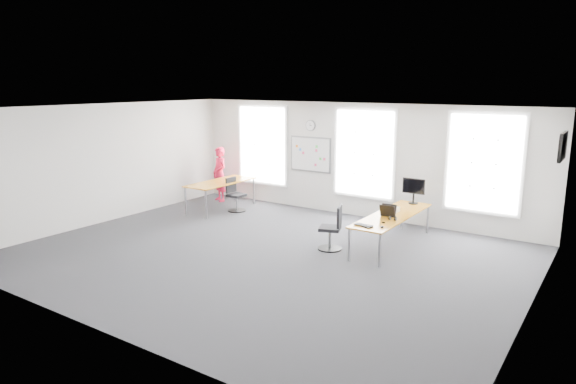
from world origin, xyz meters
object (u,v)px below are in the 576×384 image
Objects in this scene: keyboard at (364,225)px; monitor at (414,189)px; desk_left at (221,184)px; person at (220,174)px; chair_left at (235,196)px; chair_right at (333,230)px; headphones at (392,218)px; desk_right at (392,217)px.

monitor is (0.13, 2.41, 0.35)m from keyboard.
keyboard is at bearing -17.53° from desk_left.
chair_left is at bearing -8.80° from person.
keyboard is at bearing 0.17° from person.
person is 4.03× the size of keyboard.
chair_right is 0.90m from keyboard.
desk_left is 5.33× the size of keyboard.
person reaches higher than chair_right.
headphones is (1.13, 0.50, 0.33)m from chair_right.
headphones is at bearing -9.49° from desk_left.
chair_right is (-0.95, -0.95, -0.24)m from desk_right.
desk_right is 0.50m from headphones.
chair_left reaches higher than desk_left.
chair_left is 5.15m from headphones.
desk_left reaches higher than desk_right.
desk_right is 1.77× the size of person.
chair_right is at bearing -134.97° from desk_right.
person is at bearing 59.85° from chair_left.
chair_right is at bearing -0.90° from person.
desk_left is 2.24× the size of chair_right.
chair_right is 0.59× the size of person.
desk_left is 3.58× the size of monitor.
headphones is at bearing -83.02° from monitor.
monitor is (0.00, 1.24, 0.41)m from desk_right.
chair_right is (4.37, -1.42, -0.30)m from desk_left.
keyboard is at bearing 55.26° from chair_right.
person reaches higher than chair_left.
person is (-5.08, 2.18, 0.39)m from chair_right.
monitor reaches higher than headphones.
monitor is at bearing 8.22° from desk_left.
keyboard is (-0.12, -1.17, 0.06)m from desk_right.
headphones reaches higher than keyboard.
chair_left is 0.57× the size of person.
desk_left reaches higher than keyboard.
monitor is at bearing 136.98° from chair_right.
desk_left is 1.32× the size of person.
person is 9.78× the size of headphones.
person is 6.03m from monitor.
monitor is at bearing 22.38° from person.
monitor reaches higher than chair_right.
desk_left is at bearing -178.10° from keyboard.
desk_right is at bearing -95.21° from chair_left.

